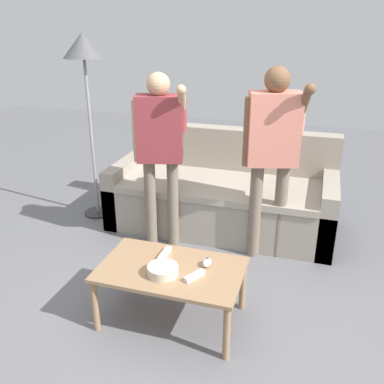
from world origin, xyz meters
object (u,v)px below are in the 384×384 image
at_px(floor_lamp, 84,58).
at_px(game_remote_wand_far, 194,276).
at_px(game_remote_nunchuk, 207,263).
at_px(player_left, 160,142).
at_px(game_remote_wand_near, 165,254).
at_px(snack_bowl, 163,270).
at_px(couch, 223,195).
at_px(player_right, 273,144).
at_px(coffee_table, 171,274).

bearing_deg(floor_lamp, game_remote_wand_far, -43.59).
height_order(game_remote_nunchuk, game_remote_wand_far, game_remote_nunchuk).
xyz_separation_m(floor_lamp, player_left, (0.87, -0.39, -0.60)).
bearing_deg(game_remote_wand_near, game_remote_nunchuk, -6.90).
distance_m(snack_bowl, game_remote_nunchuk, 0.30).
bearing_deg(player_left, snack_bowl, -68.64).
xyz_separation_m(game_remote_nunchuk, player_left, (-0.64, 0.85, 0.52)).
xyz_separation_m(couch, game_remote_nunchuk, (0.22, -1.42, 0.12)).
height_order(snack_bowl, player_left, player_left).
height_order(game_remote_wand_near, game_remote_wand_far, same).
xyz_separation_m(snack_bowl, game_remote_wand_near, (-0.07, 0.21, -0.01)).
bearing_deg(couch, player_right, -45.15).
relative_size(couch, snack_bowl, 10.70).
bearing_deg(game_remote_nunchuk, game_remote_wand_near, 173.10).
bearing_deg(snack_bowl, floor_lamp, 131.81).
bearing_deg(game_remote_wand_near, couch, 86.57).
relative_size(snack_bowl, game_remote_wand_far, 1.31).
bearing_deg(player_right, snack_bowl, -114.52).
bearing_deg(snack_bowl, coffee_table, 74.05).
bearing_deg(game_remote_nunchuk, player_right, 74.03).
bearing_deg(game_remote_nunchuk, floor_lamp, 140.51).
bearing_deg(player_left, player_right, 4.81).
distance_m(game_remote_wand_near, game_remote_wand_far, 0.33).
relative_size(couch, game_remote_wand_far, 13.96).
relative_size(couch, player_right, 1.33).
bearing_deg(coffee_table, player_left, 114.25).
height_order(couch, game_remote_nunchuk, couch).
bearing_deg(couch, game_remote_wand_far, -83.21).
relative_size(player_left, game_remote_wand_far, 10.05).
xyz_separation_m(snack_bowl, player_left, (-0.40, 1.03, 0.52)).
bearing_deg(game_remote_nunchuk, snack_bowl, -143.42).
relative_size(game_remote_nunchuk, floor_lamp, 0.05).
bearing_deg(coffee_table, player_right, 64.83).
xyz_separation_m(coffee_table, game_remote_wand_near, (-0.09, 0.13, 0.06)).
height_order(couch, player_left, player_left).
height_order(snack_bowl, game_remote_wand_near, snack_bowl).
bearing_deg(game_remote_wand_far, game_remote_nunchuk, 76.82).
distance_m(couch, game_remote_wand_near, 1.39).
bearing_deg(game_remote_nunchuk, game_remote_wand_far, -103.18).
xyz_separation_m(floor_lamp, game_remote_wand_far, (1.47, -1.40, -1.14)).
bearing_deg(player_left, game_remote_wand_far, -59.11).
relative_size(couch, game_remote_nunchuk, 23.72).
distance_m(player_right, game_remote_wand_near, 1.20).
relative_size(player_right, game_remote_wand_near, 9.50).
distance_m(game_remote_nunchuk, game_remote_wand_far, 0.16).
relative_size(coffee_table, game_remote_nunchuk, 10.52).
bearing_deg(player_left, couch, 53.85).
relative_size(player_left, game_remote_wand_near, 9.11).
bearing_deg(couch, game_remote_wand_near, -93.43).
relative_size(coffee_table, game_remote_wand_near, 5.61).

